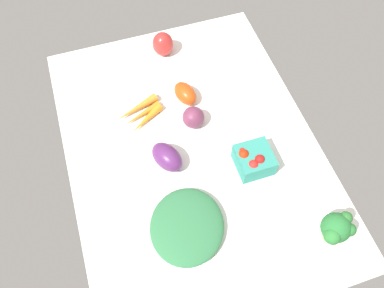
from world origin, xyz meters
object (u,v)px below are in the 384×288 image
broccoli_head (336,229)px  leafy_greens_clump (187,226)px  eggplant (167,157)px  carrot_bunch (141,113)px  red_onion_center (193,117)px  bell_pepper_red (163,44)px  berry_basket (254,160)px  roma_tomato (185,93)px

broccoli_head → leafy_greens_clump: 38.98cm
eggplant → leafy_greens_clump: bearing=152.2°
carrot_bunch → red_onion_center: size_ratio=2.29×
broccoli_head → bell_pepper_red: broccoli_head is taller
leafy_greens_clump → bell_pepper_red: bearing=-10.3°
broccoli_head → berry_basket: broccoli_head is taller
eggplant → red_onion_center: bearing=-72.7°
eggplant → carrot_bunch: bearing=-16.0°
eggplant → bell_pepper_red: bearing=-40.3°
leafy_greens_clump → roma_tomato: roma_tomato is taller
red_onion_center → bell_pepper_red: (32.58, 0.66, 0.94)cm
eggplant → bell_pepper_red: 45.18cm
broccoli_head → eggplant: broccoli_head is taller
broccoli_head → berry_basket: (27.18, 11.12, -4.12)cm
carrot_bunch → bell_pepper_red: bearing=-30.9°
broccoli_head → eggplant: bearing=44.3°
broccoli_head → red_onion_center: broccoli_head is taller
bell_pepper_red → roma_tomato: bearing=-176.9°
carrot_bunch → broccoli_head: (-55.31, -38.52, 6.30)cm
red_onion_center → roma_tomato: red_onion_center is taller
leafy_greens_clump → eggplant: size_ratio=2.05×
broccoli_head → eggplant: size_ratio=1.07×
eggplant → red_onion_center: same height
berry_basket → roma_tomato: size_ratio=1.09×
broccoli_head → red_onion_center: (47.16, 23.25, -4.16)cm
carrot_bunch → red_onion_center: 17.45cm
carrot_bunch → broccoli_head: 67.70cm
carrot_bunch → bell_pepper_red: bell_pepper_red is taller
leafy_greens_clump → bell_pepper_red: bell_pepper_red is taller
roma_tomato → broccoli_head: bearing=4.4°
red_onion_center → roma_tomato: (10.22, -0.54, -0.50)cm
carrot_bunch → leafy_greens_clump: leafy_greens_clump is taller
leafy_greens_clump → red_onion_center: bearing=-21.0°
carrot_bunch → roma_tomato: bearing=-82.5°
carrot_bunch → berry_basket: 39.34cm
leafy_greens_clump → roma_tomato: (43.01, -13.12, 0.75)cm
carrot_bunch → bell_pepper_red: (24.43, -14.61, 3.08)cm
carrot_bunch → berry_basket: (-28.13, -27.41, 2.19)cm
bell_pepper_red → broccoli_head: bearing=-163.3°
leafy_greens_clump → berry_basket: (12.80, -24.71, 1.30)cm
broccoli_head → bell_pepper_red: bearing=16.7°
berry_basket → bell_pepper_red: 54.11cm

